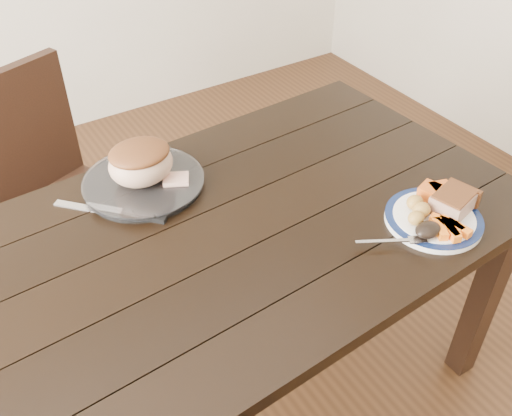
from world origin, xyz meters
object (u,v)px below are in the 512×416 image
dinner_plate (433,219)px  fork (397,241)px  serving_platter (144,183)px  roast_joint (141,164)px  dining_table (227,256)px  chair_far (51,189)px  pork_slice (453,202)px  carving_knife (130,214)px

dinner_plate → fork: fork is taller
serving_platter → roast_joint: bearing=0.0°
fork → dining_table: bearing=167.9°
dining_table → chair_far: 0.80m
roast_joint → fork: bearing=-53.3°
dining_table → serving_platter: size_ratio=5.00×
dining_table → pork_slice: pork_slice is taller
dinner_plate → pork_slice: 0.07m
dining_table → dinner_plate: size_ratio=6.59×
fork → dinner_plate: bearing=36.3°
fork → roast_joint: (-0.42, 0.57, 0.06)m
serving_platter → fork: size_ratio=2.01×
dining_table → roast_joint: size_ratio=9.21×
chair_far → fork: bearing=99.8°
chair_far → carving_knife: chair_far is taller
roast_joint → dinner_plate: bearing=-43.8°
dinner_plate → roast_joint: roast_joint is taller
dining_table → roast_joint: roast_joint is taller
dining_table → fork: fork is taller
serving_platter → carving_knife: bearing=-129.2°
chair_far → serving_platter: (0.18, -0.45, 0.23)m
pork_slice → carving_knife: pork_slice is taller
dinner_plate → dining_table: bearing=150.9°
dining_table → carving_knife: size_ratio=6.61×
carving_knife → pork_slice: bearing=15.2°
dinner_plate → roast_joint: 0.79m
dining_table → carving_knife: 0.28m
carving_knife → roast_joint: bearing=98.1°
roast_joint → pork_slice: bearing=-41.4°
serving_platter → fork: bearing=-53.3°
chair_far → serving_platter: chair_far is taller
chair_far → carving_knife: size_ratio=3.72×
chair_far → carving_knife: bearing=79.0°
serving_platter → pork_slice: size_ratio=3.05×
pork_slice → carving_knife: 0.84m
serving_platter → roast_joint: (0.00, 0.00, 0.07)m
dinner_plate → pork_slice: (0.06, -0.00, 0.04)m
roast_joint → dining_table: bearing=-70.7°
fork → carving_knife: (-0.51, 0.46, -0.01)m
chair_far → pork_slice: 1.31m
chair_far → dinner_plate: bearing=106.1°
fork → roast_joint: size_ratio=0.91×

